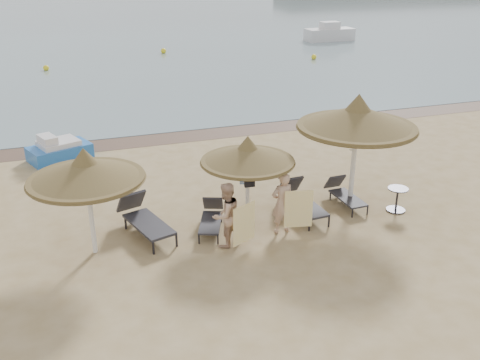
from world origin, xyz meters
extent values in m
plane|color=tan|center=(0.00, 0.00, 0.00)|extent=(160.00, 160.00, 0.00)
cube|color=slate|center=(0.00, 80.00, 0.01)|extent=(200.00, 140.00, 0.03)
cube|color=brown|center=(0.00, 9.40, 0.00)|extent=(200.00, 1.60, 0.01)
cube|color=silver|center=(18.00, 30.00, 0.50)|extent=(4.00, 1.60, 1.00)
cube|color=silver|center=(18.00, 30.00, 1.25)|extent=(1.50, 1.00, 0.60)
cylinder|color=silver|center=(-3.41, 1.29, 0.99)|extent=(0.11, 0.11, 1.98)
cone|color=brown|center=(-3.41, 1.29, 2.19)|extent=(2.74, 2.74, 0.52)
cone|color=brown|center=(-3.41, 1.29, 2.50)|extent=(0.66, 0.66, 0.43)
cylinder|color=brown|center=(-3.41, 1.29, 1.95)|extent=(2.68, 2.68, 0.09)
cylinder|color=silver|center=(0.66, 1.58, 0.90)|extent=(0.10, 0.10, 1.81)
cone|color=brown|center=(0.66, 1.58, 2.00)|extent=(2.49, 2.49, 0.47)
cone|color=brown|center=(0.66, 1.58, 2.28)|extent=(0.60, 0.60, 0.39)
cylinder|color=brown|center=(0.66, 1.58, 1.77)|extent=(2.44, 2.44, 0.09)
cylinder|color=silver|center=(3.85, 1.63, 1.20)|extent=(0.14, 0.14, 2.41)
cone|color=brown|center=(3.85, 1.63, 2.66)|extent=(3.33, 3.33, 0.63)
cone|color=brown|center=(3.85, 1.63, 3.04)|extent=(0.80, 0.80, 0.52)
cylinder|color=brown|center=(3.85, 1.63, 2.36)|extent=(3.26, 3.26, 0.11)
cylinder|color=black|center=(-2.07, 0.72, 0.16)|extent=(0.06, 0.06, 0.32)
cylinder|color=black|center=(-1.45, 0.91, 0.16)|extent=(0.06, 0.06, 0.32)
cylinder|color=black|center=(-2.53, 2.25, 0.16)|extent=(0.06, 0.06, 0.32)
cylinder|color=black|center=(-1.92, 2.44, 0.16)|extent=(0.06, 0.06, 0.32)
cube|color=black|center=(-2.01, 1.64, 0.35)|extent=(1.17, 1.85, 0.07)
cube|color=black|center=(-2.30, 2.60, 0.63)|extent=(0.82, 0.67, 0.65)
cylinder|color=black|center=(-0.89, 0.86, 0.12)|extent=(0.04, 0.04, 0.24)
cylinder|color=black|center=(-0.45, 0.69, 0.12)|extent=(0.04, 0.04, 0.24)
cylinder|color=black|center=(-0.46, 1.98, 0.12)|extent=(0.04, 0.04, 0.24)
cylinder|color=black|center=(-0.01, 1.80, 0.12)|extent=(0.04, 0.04, 0.24)
cube|color=black|center=(-0.44, 1.37, 0.27)|extent=(0.96, 1.39, 0.05)
cube|color=black|center=(-0.16, 2.07, 0.47)|extent=(0.63, 0.53, 0.48)
cylinder|color=black|center=(2.03, 0.57, 0.15)|extent=(0.05, 0.05, 0.30)
cylinder|color=black|center=(2.63, 0.60, 0.15)|extent=(0.05, 0.05, 0.30)
cylinder|color=black|center=(1.95, 2.05, 0.15)|extent=(0.05, 0.05, 0.30)
cylinder|color=black|center=(2.54, 2.08, 0.15)|extent=(0.05, 0.05, 0.30)
cube|color=black|center=(2.28, 1.38, 0.33)|extent=(0.75, 1.63, 0.06)
cube|color=black|center=(2.23, 2.31, 0.58)|extent=(0.68, 0.49, 0.60)
cylinder|color=black|center=(3.51, 0.89, 0.12)|extent=(0.04, 0.04, 0.24)
cylinder|color=black|center=(3.99, 0.91, 0.12)|extent=(0.04, 0.04, 0.24)
cylinder|color=black|center=(3.46, 2.11, 0.12)|extent=(0.04, 0.04, 0.24)
cylinder|color=black|center=(3.95, 2.13, 0.12)|extent=(0.04, 0.04, 0.24)
cube|color=black|center=(3.73, 1.55, 0.27)|extent=(0.59, 1.33, 0.05)
cube|color=black|center=(3.70, 2.32, 0.48)|extent=(0.55, 0.39, 0.49)
cylinder|color=black|center=(4.90, 0.88, 0.02)|extent=(0.54, 0.54, 0.04)
cylinder|color=black|center=(4.90, 0.88, 0.34)|extent=(0.06, 0.06, 0.65)
cylinder|color=black|center=(4.90, 0.88, 0.68)|extent=(0.57, 0.57, 0.03)
imported|color=tan|center=(-0.26, 0.58, 0.97)|extent=(1.06, 0.90, 1.95)
imported|color=tan|center=(1.33, 0.78, 0.97)|extent=(0.92, 0.63, 1.94)
cube|color=yellow|center=(0.09, 0.23, 0.71)|extent=(0.67, 0.33, 1.03)
cube|color=yellow|center=(1.68, 0.53, 0.72)|extent=(0.73, 0.18, 1.04)
cube|color=white|center=(0.66, 1.76, 1.26)|extent=(0.32, 0.19, 0.38)
cube|color=black|center=(0.66, 1.42, 1.32)|extent=(0.28, 0.12, 0.39)
cube|color=blue|center=(-4.02, 8.28, 0.26)|extent=(2.34, 1.86, 0.51)
cube|color=silver|center=(-4.02, 8.28, 0.58)|extent=(1.58, 1.42, 0.23)
cube|color=silver|center=(-4.37, 8.15, 0.79)|extent=(0.73, 0.95, 0.33)
sphere|color=yellow|center=(-4.39, 24.72, 0.18)|extent=(0.36, 0.36, 0.36)
sphere|color=yellow|center=(3.75, 28.45, 0.19)|extent=(0.39, 0.39, 0.39)
sphere|color=yellow|center=(13.07, 22.78, 0.18)|extent=(0.37, 0.37, 0.37)
camera|label=1|loc=(-3.72, -10.63, 6.78)|focal=40.00mm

